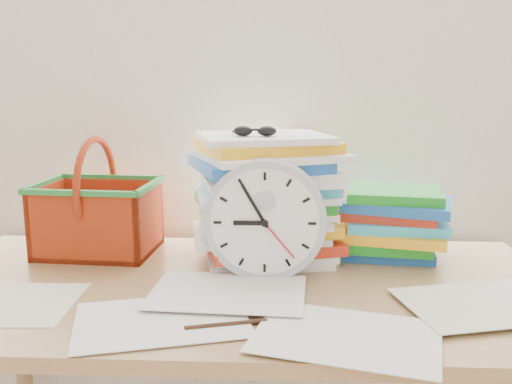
{
  "coord_description": "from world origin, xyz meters",
  "views": [
    {
      "loc": [
        0.09,
        0.42,
        1.2
      ],
      "look_at": [
        0.04,
        1.6,
        0.96
      ],
      "focal_mm": 40.0,
      "sensor_mm": 36.0,
      "label": 1
    }
  ],
  "objects_px": {
    "desk": "(239,315)",
    "book_stack": "(391,222)",
    "basket": "(97,197)",
    "paper_stack": "(265,197)",
    "clock": "(265,219)"
  },
  "relations": [
    {
      "from": "desk",
      "to": "book_stack",
      "type": "bearing_deg",
      "value": 30.94
    },
    {
      "from": "desk",
      "to": "book_stack",
      "type": "relative_size",
      "value": 4.94
    },
    {
      "from": "book_stack",
      "to": "basket",
      "type": "distance_m",
      "value": 0.75
    },
    {
      "from": "paper_stack",
      "to": "book_stack",
      "type": "bearing_deg",
      "value": 5.31
    },
    {
      "from": "paper_stack",
      "to": "clock",
      "type": "bearing_deg",
      "value": -88.46
    },
    {
      "from": "desk",
      "to": "clock",
      "type": "height_order",
      "value": "clock"
    },
    {
      "from": "clock",
      "to": "book_stack",
      "type": "xyz_separation_m",
      "value": [
        0.31,
        0.18,
        -0.05
      ]
    },
    {
      "from": "book_stack",
      "to": "paper_stack",
      "type": "bearing_deg",
      "value": -174.69
    },
    {
      "from": "desk",
      "to": "basket",
      "type": "height_order",
      "value": "basket"
    },
    {
      "from": "book_stack",
      "to": "desk",
      "type": "bearing_deg",
      "value": -149.06
    },
    {
      "from": "clock",
      "to": "paper_stack",
      "type": "bearing_deg",
      "value": 91.54
    },
    {
      "from": "clock",
      "to": "book_stack",
      "type": "height_order",
      "value": "clock"
    },
    {
      "from": "book_stack",
      "to": "clock",
      "type": "bearing_deg",
      "value": -150.18
    },
    {
      "from": "desk",
      "to": "clock",
      "type": "distance_m",
      "value": 0.22
    },
    {
      "from": "desk",
      "to": "basket",
      "type": "distance_m",
      "value": 0.49
    }
  ]
}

